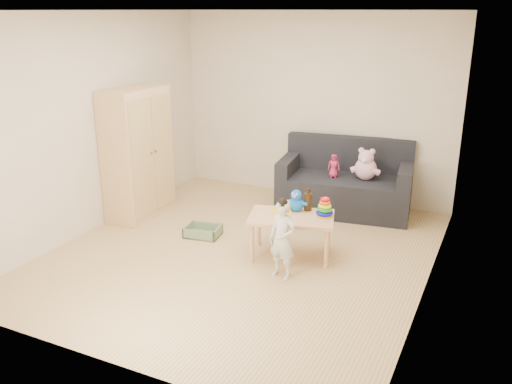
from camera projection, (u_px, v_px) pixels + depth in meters
The scene contains 13 objects.
room at pixel (242, 140), 5.71m from camera, with size 4.50×4.50×4.50m.
wardrobe at pixel (137, 154), 6.99m from camera, with size 0.47×0.93×1.68m, color tan.
sofa at pixel (344, 194), 7.30m from camera, with size 1.73×0.86×0.49m, color black.
play_table at pixel (291, 236), 5.96m from camera, with size 0.91×0.58×0.48m, color tan.
storage_bin at pixel (203, 231), 6.55m from camera, with size 0.41×0.31×0.12m, color #667E5B, non-canonical shape.
toddler at pixel (282, 240), 5.44m from camera, with size 0.30×0.20×0.81m, color silver.
pink_bear at pixel (366, 166), 7.07m from camera, with size 0.31×0.27×0.35m, color #EAACBE, non-canonical shape.
doll at pixel (334, 166), 7.16m from camera, with size 0.16×0.11×0.31m, color #CD2657.
ring_stacker at pixel (325, 209), 5.84m from camera, with size 0.19×0.19×0.21m.
brown_bottle at pixel (308, 201), 6.01m from camera, with size 0.09×0.09×0.26m.
blue_plush at pixel (297, 200), 5.99m from camera, with size 0.21×0.17×0.25m, color blue, non-canonical shape.
wooden_figure at pixel (281, 211), 5.86m from camera, with size 0.04×0.04×0.11m, color brown, non-canonical shape.
yellow_book at pixel (282, 211), 5.99m from camera, with size 0.20×0.20×0.02m, color yellow.
Camera 1 is at (2.54, -4.98, 2.61)m, focal length 38.00 mm.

